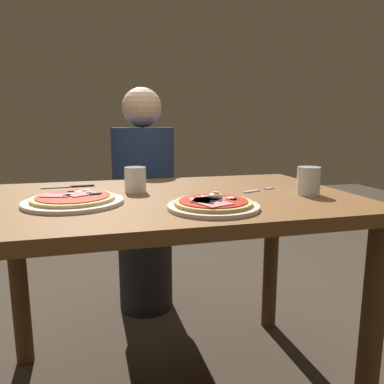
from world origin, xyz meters
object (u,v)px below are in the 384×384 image
at_px(pizza_foreground, 213,204).
at_px(pizza_across_left, 74,200).
at_px(dining_table, 170,229).
at_px(fork, 257,190).
at_px(water_glass_far, 135,181).
at_px(water_glass_near, 308,183).
at_px(knife, 72,186).
at_px(diner_person, 144,208).

height_order(pizza_foreground, pizza_across_left, pizza_foreground).
distance_m(dining_table, fork, 0.34).
xyz_separation_m(water_glass_far, fork, (0.43, -0.09, -0.04)).
distance_m(dining_table, pizza_foreground, 0.27).
bearing_deg(dining_table, water_glass_near, -13.07).
bearing_deg(dining_table, fork, 0.00).
xyz_separation_m(water_glass_far, knife, (-0.23, 0.17, -0.04)).
relative_size(pizza_foreground, diner_person, 0.23).
distance_m(water_glass_far, diner_person, 0.66).
bearing_deg(pizza_foreground, fork, 43.22).
relative_size(pizza_foreground, fork, 1.78).
bearing_deg(diner_person, water_glass_near, 120.03).
relative_size(dining_table, diner_person, 1.06).
distance_m(pizza_foreground, knife, 0.64).
xyz_separation_m(dining_table, fork, (0.32, 0.00, 0.12)).
bearing_deg(pizza_across_left, fork, 4.91).
bearing_deg(knife, diner_person, 53.23).
bearing_deg(pizza_across_left, water_glass_far, 35.76).
bearing_deg(knife, fork, -21.54).
bearing_deg(diner_person, pizza_across_left, 67.87).
relative_size(pizza_foreground, water_glass_near, 2.76).
relative_size(water_glass_near, water_glass_far, 1.07).
bearing_deg(water_glass_far, dining_table, -41.60).
distance_m(fork, knife, 0.70).
height_order(knife, diner_person, diner_person).
distance_m(pizza_across_left, water_glass_near, 0.77).
bearing_deg(water_glass_far, pizza_across_left, -144.24).
bearing_deg(diner_person, fork, 115.00).
bearing_deg(water_glass_near, knife, 155.26).
height_order(pizza_across_left, knife, pizza_across_left).
relative_size(water_glass_far, knife, 0.46).
height_order(pizza_across_left, fork, pizza_across_left).
height_order(pizza_foreground, diner_person, diner_person).
relative_size(pizza_foreground, pizza_across_left, 0.88).
bearing_deg(pizza_across_left, knife, 94.17).
distance_m(dining_table, pizza_across_left, 0.34).
height_order(water_glass_far, knife, water_glass_far).
xyz_separation_m(fork, diner_person, (-0.32, 0.70, -0.20)).
bearing_deg(knife, dining_table, -38.00).
relative_size(dining_table, pizza_foreground, 4.71).
distance_m(dining_table, diner_person, 0.70).
height_order(dining_table, pizza_across_left, pizza_across_left).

